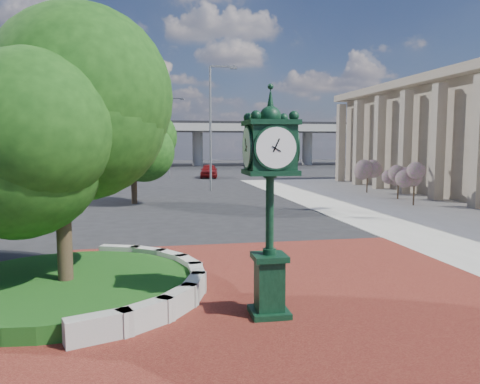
% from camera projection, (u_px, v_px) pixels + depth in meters
% --- Properties ---
extents(ground, '(200.00, 200.00, 0.00)m').
position_uv_depth(ground, '(264.00, 284.00, 12.40)').
color(ground, black).
rests_on(ground, ground).
extents(plaza, '(12.00, 12.00, 0.04)m').
position_uv_depth(plaza, '(274.00, 295.00, 11.42)').
color(plaza, '#5F1C16').
rests_on(plaza, ground).
extents(planter_wall, '(2.96, 6.77, 0.54)m').
position_uv_depth(planter_wall, '(161.00, 280.00, 11.87)').
color(planter_wall, '#9E9B93').
rests_on(planter_wall, ground).
extents(grass_bed, '(6.10, 6.10, 0.40)m').
position_uv_depth(grass_bed, '(66.00, 287.00, 11.45)').
color(grass_bed, '#184513').
rests_on(grass_bed, ground).
extents(overpass, '(90.00, 12.00, 7.50)m').
position_uv_depth(overpass, '(167.00, 128.00, 80.13)').
color(overpass, '#9E9B93').
rests_on(overpass, ground).
extents(tree_planter, '(5.20, 5.20, 6.33)m').
position_uv_depth(tree_planter, '(61.00, 143.00, 11.10)').
color(tree_planter, '#38281C').
rests_on(tree_planter, ground).
extents(tree_street, '(4.40, 4.40, 5.45)m').
position_uv_depth(tree_street, '(133.00, 152.00, 28.93)').
color(tree_street, '#38281C').
rests_on(tree_street, ground).
extents(post_clock, '(1.03, 1.03, 4.85)m').
position_uv_depth(post_clock, '(270.00, 194.00, 9.79)').
color(post_clock, black).
rests_on(post_clock, ground).
extents(parked_car, '(2.50, 4.73, 1.53)m').
position_uv_depth(parked_car, '(209.00, 171.00, 51.83)').
color(parked_car, maroon).
rests_on(parked_car, ground).
extents(street_lamp_near, '(2.20, 0.48, 9.81)m').
position_uv_depth(street_lamp_near, '(213.00, 118.00, 36.74)').
color(street_lamp_near, slate).
rests_on(street_lamp_near, ground).
extents(street_lamp_far, '(1.87, 0.91, 8.77)m').
position_uv_depth(street_lamp_far, '(170.00, 131.00, 51.69)').
color(street_lamp_far, slate).
rests_on(street_lamp_far, ground).
extents(shrub_near, '(1.20, 1.20, 2.20)m').
position_uv_depth(shrub_near, '(414.00, 180.00, 27.95)').
color(shrub_near, '#38281C').
rests_on(shrub_near, ground).
extents(shrub_mid, '(1.20, 1.20, 2.20)m').
position_uv_depth(shrub_mid, '(398.00, 176.00, 31.25)').
color(shrub_mid, '#38281C').
rests_on(shrub_mid, ground).
extents(shrub_far, '(1.20, 1.20, 2.20)m').
position_uv_depth(shrub_far, '(367.00, 172.00, 35.35)').
color(shrub_far, '#38281C').
rests_on(shrub_far, ground).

